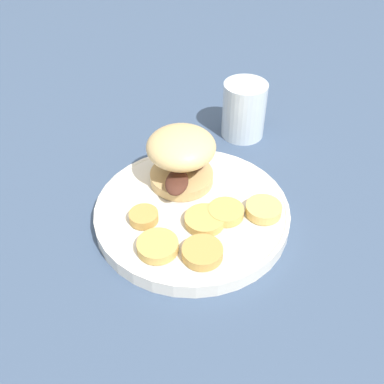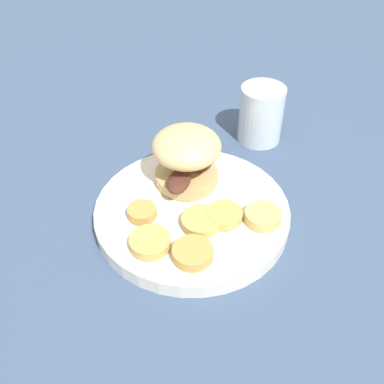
{
  "view_description": "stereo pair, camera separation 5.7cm",
  "coord_description": "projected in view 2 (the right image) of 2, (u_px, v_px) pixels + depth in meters",
  "views": [
    {
      "loc": [
        0.4,
        0.15,
        0.42
      ],
      "look_at": [
        0.0,
        0.0,
        0.05
      ],
      "focal_mm": 42.0,
      "sensor_mm": 36.0,
      "label": 1
    },
    {
      "loc": [
        0.37,
        0.2,
        0.42
      ],
      "look_at": [
        0.0,
        0.0,
        0.05
      ],
      "focal_mm": 42.0,
      "sensor_mm": 36.0,
      "label": 2
    }
  ],
  "objects": [
    {
      "name": "dinner_plate",
      "position": [
        192.0,
        212.0,
        0.59
      ],
      "size": [
        0.25,
        0.25,
        0.02
      ],
      "color": "white",
      "rests_on": "ground_plane"
    },
    {
      "name": "potato_round_1",
      "position": [
        193.0,
        253.0,
        0.52
      ],
      "size": [
        0.05,
        0.05,
        0.01
      ],
      "primitive_type": "cylinder",
      "color": "tan",
      "rests_on": "dinner_plate"
    },
    {
      "name": "potato_round_4",
      "position": [
        201.0,
        221.0,
        0.56
      ],
      "size": [
        0.05,
        0.05,
        0.01
      ],
      "primitive_type": "cylinder",
      "color": "tan",
      "rests_on": "dinner_plate"
    },
    {
      "name": "potato_round_5",
      "position": [
        150.0,
        242.0,
        0.53
      ],
      "size": [
        0.05,
        0.05,
        0.01
      ],
      "primitive_type": "cylinder",
      "color": "tan",
      "rests_on": "dinner_plate"
    },
    {
      "name": "potato_round_2",
      "position": [
        142.0,
        212.0,
        0.57
      ],
      "size": [
        0.04,
        0.04,
        0.01
      ],
      "primitive_type": "cylinder",
      "color": "tan",
      "rests_on": "dinner_plate"
    },
    {
      "name": "sandwich",
      "position": [
        187.0,
        155.0,
        0.6
      ],
      "size": [
        0.11,
        0.09,
        0.08
      ],
      "color": "tan",
      "rests_on": "dinner_plate"
    },
    {
      "name": "potato_round_0",
      "position": [
        225.0,
        213.0,
        0.57
      ],
      "size": [
        0.05,
        0.05,
        0.01
      ],
      "primitive_type": "cylinder",
      "color": "tan",
      "rests_on": "dinner_plate"
    },
    {
      "name": "drinking_glass",
      "position": [
        261.0,
        114.0,
        0.71
      ],
      "size": [
        0.07,
        0.07,
        0.09
      ],
      "color": "silver",
      "rests_on": "ground_plane"
    },
    {
      "name": "potato_round_3",
      "position": [
        263.0,
        216.0,
        0.56
      ],
      "size": [
        0.05,
        0.05,
        0.01
      ],
      "primitive_type": "cylinder",
      "color": "#DBB766",
      "rests_on": "dinner_plate"
    },
    {
      "name": "ground_plane",
      "position": [
        192.0,
        218.0,
        0.6
      ],
      "size": [
        4.0,
        4.0,
        0.0
      ],
      "primitive_type": "plane",
      "color": "#3D5170"
    }
  ]
}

